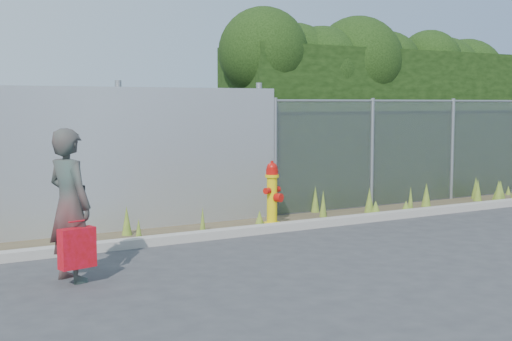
% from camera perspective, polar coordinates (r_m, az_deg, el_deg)
% --- Properties ---
extents(ground, '(80.00, 80.00, 0.00)m').
position_cam_1_polar(ground, '(9.31, 6.09, -6.75)').
color(ground, '#363538').
rests_on(ground, ground).
extents(curb, '(16.00, 0.22, 0.12)m').
position_cam_1_polar(curb, '(10.75, 0.27, -4.74)').
color(curb, '#9A948B').
rests_on(curb, ground).
extents(weed_strip, '(16.00, 1.30, 0.54)m').
position_cam_1_polar(weed_strip, '(11.62, 1.57, -3.68)').
color(weed_strip, '#4A3D2A').
rests_on(weed_strip, ground).
extents(corrugated_fence, '(8.50, 0.21, 2.30)m').
position_cam_1_polar(corrugated_fence, '(10.52, -18.57, 0.48)').
color(corrugated_fence, '#AFB2B6').
rests_on(corrugated_fence, ground).
extents(chainlink_fence, '(6.50, 0.07, 2.05)m').
position_cam_1_polar(chainlink_fence, '(14.18, 12.49, 1.54)').
color(chainlink_fence, gray).
rests_on(chainlink_fence, ground).
extents(hedge, '(7.65, 2.00, 3.70)m').
position_cam_1_polar(hedge, '(14.97, 10.14, 5.85)').
color(hedge, black).
rests_on(hedge, ground).
extents(fire_hydrant, '(0.35, 0.31, 1.04)m').
position_cam_1_polar(fire_hydrant, '(11.39, 1.30, -1.91)').
color(fire_hydrant, '#DBC20B').
rests_on(fire_hydrant, ground).
extents(woman, '(0.58, 0.71, 1.69)m').
position_cam_1_polar(woman, '(8.07, -14.70, -2.69)').
color(woman, '#0E5A4F').
rests_on(woman, ground).
extents(red_tote_bag, '(0.39, 0.14, 0.51)m').
position_cam_1_polar(red_tote_bag, '(7.89, -14.12, -6.03)').
color(red_tote_bag, '#A10D09').
extents(black_shoulder_bag, '(0.22, 0.09, 0.16)m').
position_cam_1_polar(black_shoulder_bag, '(8.27, -14.31, -1.75)').
color(black_shoulder_bag, black).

